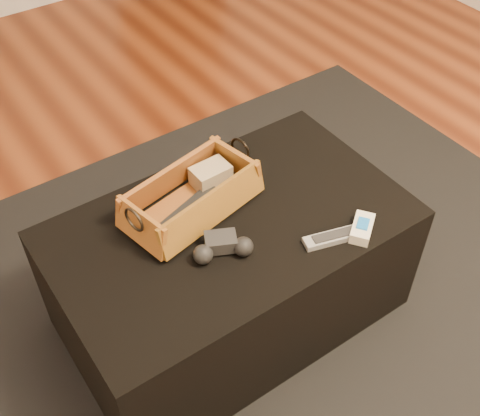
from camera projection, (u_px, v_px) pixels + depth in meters
floor at (249, 393)px, 1.78m from camera, size 5.00×5.50×0.01m
area_rug at (240, 323)px, 1.94m from camera, size 2.60×2.00×0.01m
ottoman at (231, 270)px, 1.82m from camera, size 1.00×0.60×0.42m
tv_remote at (190, 209)px, 1.67m from camera, size 0.21×0.11×0.02m
cloth_bundle at (211, 175)px, 1.75m from camera, size 0.11×0.08×0.06m
wicker_basket at (192, 197)px, 1.67m from camera, size 0.43×0.28×0.14m
game_controller at (222, 247)px, 1.57m from camera, size 0.17×0.13×0.05m
silver_remote at (336, 236)px, 1.62m from camera, size 0.19×0.09×0.02m
cream_gadget at (362, 228)px, 1.63m from camera, size 0.11×0.10×0.04m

